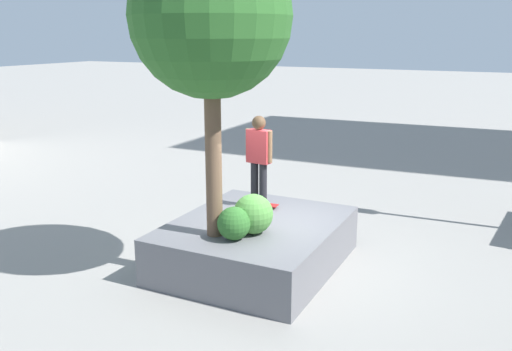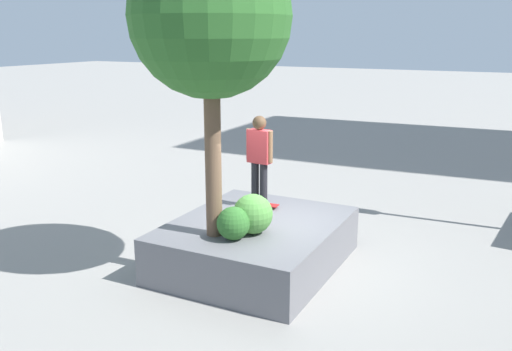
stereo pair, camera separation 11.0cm
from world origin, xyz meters
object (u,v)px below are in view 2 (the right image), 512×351
object	(u,v)px
skateboarder	(259,154)
plaza_tree	(210,18)
planter_ledge	(256,244)
skateboard	(259,204)

from	to	relation	value
skateboarder	plaza_tree	bearing A→B (deg)	0.29
planter_ledge	skateboard	world-z (taller)	skateboard
plaza_tree	skateboard	world-z (taller)	plaza_tree
planter_ledge	skateboard	size ratio (longest dim) A/B	4.34
planter_ledge	skateboarder	bearing A→B (deg)	-157.23
planter_ledge	plaza_tree	xyz separation A→B (m)	(0.91, -0.35, 4.09)
plaza_tree	skateboard	distance (m)	4.02
skateboarder	skateboard	bearing A→B (deg)	180.00
skateboard	skateboarder	world-z (taller)	skateboarder
planter_ledge	plaza_tree	world-z (taller)	plaza_tree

